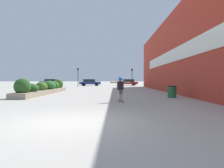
% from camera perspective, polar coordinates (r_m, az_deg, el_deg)
% --- Properties ---
extents(ground_plane, '(300.00, 300.00, 0.00)m').
position_cam_1_polar(ground_plane, '(6.43, -13.08, -10.60)').
color(ground_plane, '#ADA89E').
extents(building_wall_right, '(0.67, 35.60, 7.92)m').
position_cam_1_polar(building_wall_right, '(21.51, 16.68, 8.22)').
color(building_wall_right, '#B23323').
rests_on(building_wall_right, ground_plane).
extents(planter_box, '(1.35, 10.70, 1.41)m').
position_cam_1_polar(planter_box, '(19.33, -18.85, -1.25)').
color(planter_box, gray).
rests_on(planter_box, ground_plane).
extents(skateboard, '(0.46, 0.78, 0.09)m').
position_cam_1_polar(skateboard, '(11.90, 2.39, -4.78)').
color(skateboard, navy).
rests_on(skateboard, ground_plane).
extents(skateboarder, '(1.24, 0.55, 1.39)m').
position_cam_1_polar(skateboarder, '(11.84, 2.39, -0.63)').
color(skateboarder, tan).
rests_on(skateboarder, skateboard).
extents(trash_bin, '(0.65, 0.65, 0.87)m').
position_cam_1_polar(trash_bin, '(15.36, 16.76, -2.11)').
color(trash_bin, '#1E5B33').
rests_on(trash_bin, ground_plane).
extents(car_leftmost, '(4.50, 1.99, 1.45)m').
position_cam_1_polar(car_leftmost, '(46.09, 4.61, 0.52)').
color(car_leftmost, maroon).
rests_on(car_leftmost, ground_plane).
extents(car_center_left, '(4.56, 1.88, 1.44)m').
position_cam_1_polar(car_center_left, '(43.80, -6.31, 0.49)').
color(car_center_left, navy).
rests_on(car_center_left, ground_plane).
extents(car_center_right, '(4.76, 2.02, 1.57)m').
position_cam_1_polar(car_center_right, '(44.30, 16.21, 0.56)').
color(car_center_right, maroon).
rests_on(car_center_right, ground_plane).
extents(car_rightmost, '(4.29, 2.04, 1.48)m').
position_cam_1_polar(car_rightmost, '(48.28, -17.25, 0.54)').
color(car_rightmost, slate).
rests_on(car_rightmost, ground_plane).
extents(traffic_light_left, '(0.28, 0.30, 3.61)m').
position_cam_1_polar(traffic_light_left, '(39.86, -9.71, 2.84)').
color(traffic_light_left, black).
rests_on(traffic_light_left, ground_plane).
extents(traffic_light_right, '(0.28, 0.30, 3.48)m').
position_cam_1_polar(traffic_light_right, '(38.74, 5.74, 2.78)').
color(traffic_light_right, black).
rests_on(traffic_light_right, ground_plane).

